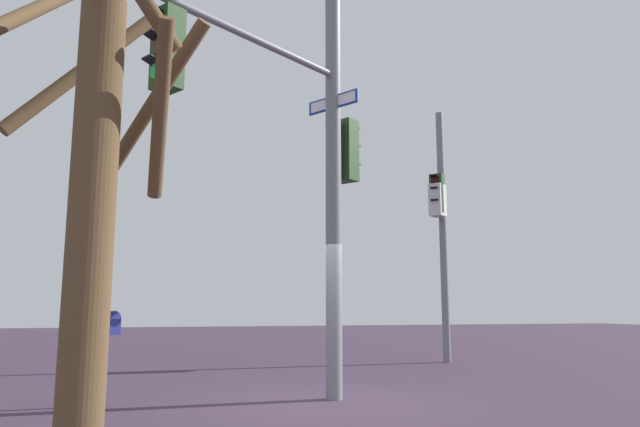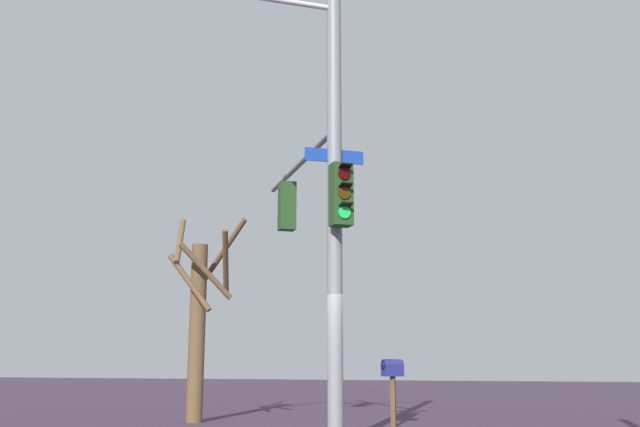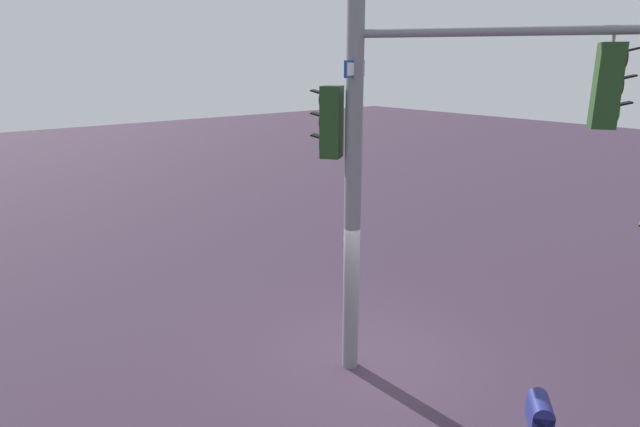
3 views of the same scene
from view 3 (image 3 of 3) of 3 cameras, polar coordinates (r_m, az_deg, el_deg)
name	(u,v)px [view 3 (image 3 of 3)]	position (r m, az deg, el deg)	size (l,w,h in m)	color
ground_plane	(374,361)	(9.79, 5.77, -15.46)	(80.00, 80.00, 0.00)	#3A2B3C
main_signal_pole_assembly	(393,97)	(8.27, 7.82, 12.27)	(6.01, 3.36, 8.19)	slate
mailbox	(539,421)	(7.04, 22.44, -19.87)	(0.46, 0.49, 1.41)	#4C3823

